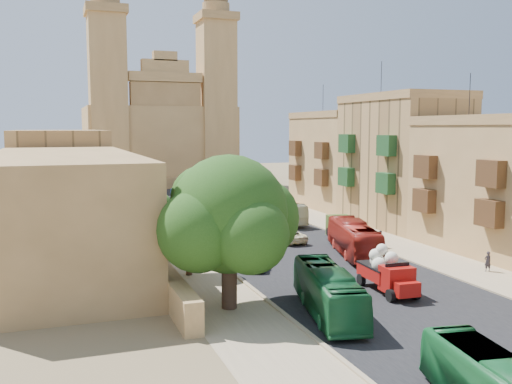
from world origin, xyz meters
TOP-DOWN VIEW (x-y plane):
  - ground at (0.00, 0.00)m, footprint 260.00×260.00m
  - road_surface at (0.00, 30.00)m, footprint 14.00×140.00m
  - sidewalk_east at (9.50, 30.00)m, footprint 5.00×140.00m
  - sidewalk_west at (-9.50, 30.00)m, footprint 5.00×140.00m
  - kerb_east at (7.00, 30.00)m, footprint 0.25×140.00m
  - kerb_west at (-7.00, 30.00)m, footprint 0.25×140.00m
  - townhouse_b at (15.95, 11.00)m, footprint 9.00×14.00m
  - townhouse_c at (15.95, 25.00)m, footprint 9.00×14.00m
  - townhouse_d at (15.95, 39.00)m, footprint 9.00×14.00m
  - west_wall at (-12.50, 20.00)m, footprint 1.00×40.00m
  - west_building_low at (-18.00, 18.00)m, footprint 10.00×28.00m
  - west_building_mid at (-18.00, 44.00)m, footprint 10.00×22.00m
  - church at (-0.00, 78.61)m, footprint 28.00×22.50m
  - ficus_tree at (-9.42, 4.01)m, footprint 8.82×8.11m
  - street_tree_a at (-10.00, 12.00)m, footprint 3.29×3.29m
  - street_tree_b at (-10.00, 24.00)m, footprint 2.95×2.95m
  - street_tree_c at (-10.00, 36.00)m, footprint 3.54×3.54m
  - street_tree_d at (-10.00, 48.00)m, footprint 3.37×3.37m
  - red_truck at (0.78, 3.70)m, footprint 2.23×5.13m
  - olive_pickup at (6.50, 20.00)m, footprint 2.86×5.04m
  - bus_green_north at (-4.67, 1.16)m, footprint 4.19×9.51m
  - bus_red_east at (4.00, 13.70)m, footprint 4.84×10.07m
  - bus_cream_east at (4.00, 30.36)m, footprint 3.50×9.52m
  - car_blue_a at (-5.00, 12.18)m, footprint 2.69×4.03m
  - car_white_a at (-4.93, 25.51)m, footprint 2.30×3.98m
  - car_cream at (1.00, 20.29)m, footprint 2.40×4.54m
  - car_dkblue at (-4.50, 45.70)m, footprint 2.77×4.66m
  - car_white_b at (2.05, 38.80)m, footprint 1.81×3.59m
  - car_blue_b at (-0.81, 58.79)m, footprint 1.84×3.95m
  - pedestrian_a at (10.43, 5.76)m, footprint 0.56×0.39m
  - pedestrian_c at (7.59, 15.43)m, footprint 0.66×0.96m

SIDE VIEW (x-z plane):
  - ground at x=0.00m, z-range 0.00..0.00m
  - road_surface at x=0.00m, z-range 0.00..0.01m
  - sidewalk_east at x=9.50m, z-range 0.00..0.01m
  - sidewalk_west at x=-9.50m, z-range 0.00..0.01m
  - kerb_east at x=7.00m, z-range 0.00..0.12m
  - kerb_west at x=-7.00m, z-range 0.00..0.12m
  - car_white_b at x=2.05m, z-range 0.00..1.17m
  - car_cream at x=1.00m, z-range 0.00..1.22m
  - car_white_a at x=-4.93m, z-range 0.00..1.24m
  - car_blue_b at x=-0.81m, z-range 0.00..1.25m
  - car_dkblue at x=-4.50m, z-range 0.00..1.26m
  - car_blue_a at x=-5.00m, z-range 0.00..1.28m
  - pedestrian_a at x=10.43m, z-range 0.00..1.47m
  - pedestrian_c at x=7.59m, z-range 0.00..1.51m
  - west_wall at x=-12.50m, z-range 0.00..1.80m
  - olive_pickup at x=6.50m, z-range -0.02..1.94m
  - bus_green_north at x=-4.67m, z-range 0.00..2.58m
  - red_truck at x=0.78m, z-range -0.18..2.76m
  - bus_cream_east at x=4.00m, z-range 0.00..2.59m
  - bus_red_east at x=4.00m, z-range 0.00..2.73m
  - street_tree_b at x=-10.00m, z-range 0.76..5.29m
  - street_tree_a at x=-10.00m, z-range 0.86..5.91m
  - street_tree_d at x=-10.00m, z-range 0.88..6.06m
  - street_tree_c at x=-10.00m, z-range 0.93..6.37m
  - west_building_low at x=-18.00m, z-range 0.00..8.40m
  - west_building_mid at x=-18.00m, z-range 0.00..10.00m
  - ficus_tree at x=-9.42m, z-range 0.80..9.62m
  - townhouse_b at x=15.95m, z-range -1.79..13.11m
  - townhouse_d at x=15.95m, z-range -1.79..14.11m
  - townhouse_c at x=15.95m, z-range -1.79..15.61m
  - church at x=0.00m, z-range -8.63..27.67m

